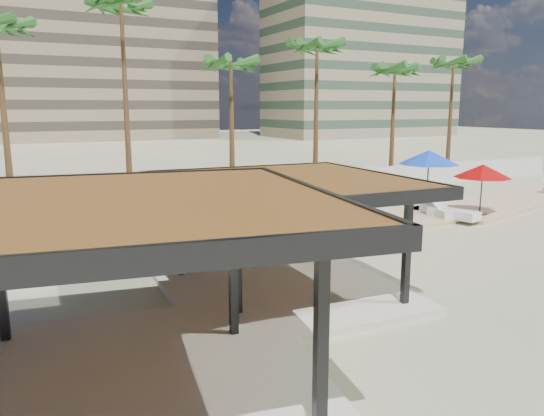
{
  "coord_description": "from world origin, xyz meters",
  "views": [
    {
      "loc": [
        -9.5,
        -10.76,
        4.96
      ],
      "look_at": [
        -0.85,
        5.84,
        1.4
      ],
      "focal_mm": 35.0,
      "sensor_mm": 36.0,
      "label": 1
    }
  ],
  "objects": [
    {
      "name": "building_east",
      "position": [
        48.0,
        66.0,
        17.27
      ],
      "size": [
        32.0,
        15.0,
        36.4
      ],
      "color": "gray",
      "rests_on": "ground"
    },
    {
      "name": "boundary_wall",
      "position": [
        0.0,
        16.0,
        0.6
      ],
      "size": [
        56.0,
        0.3,
        1.2
      ],
      "primitive_type": "cube",
      "color": "silver",
      "rests_on": "ground"
    },
    {
      "name": "palm_h",
      "position": [
        21.0,
        18.8,
        7.83
      ],
      "size": [
        3.0,
        3.0,
        8.98
      ],
      "color": "brown",
      "rests_on": "ground"
    },
    {
      "name": "palm_e",
      "position": [
        3.0,
        18.4,
        7.14
      ],
      "size": [
        3.0,
        3.0,
        8.25
      ],
      "color": "brown",
      "rests_on": "ground"
    },
    {
      "name": "umbrella_c",
      "position": [
        9.93,
        5.94,
        2.12
      ],
      "size": [
        2.81,
        2.81,
        2.26
      ],
      "rotation": [
        0.0,
        0.0,
        -0.11
      ],
      "color": "beige",
      "rests_on": "promenade"
    },
    {
      "name": "lounger_c",
      "position": [
        8.12,
        5.85,
        0.39
      ],
      "size": [
        1.27,
        2.46,
        0.89
      ],
      "rotation": [
        0.0,
        0.0,
        1.8
      ],
      "color": "white",
      "rests_on": "promenade"
    },
    {
      "name": "palm_f",
      "position": [
        9.0,
        18.6,
        8.36
      ],
      "size": [
        3.0,
        3.0,
        9.54
      ],
      "color": "brown",
      "rests_on": "ground"
    },
    {
      "name": "ground",
      "position": [
        0.0,
        0.0,
        0.0
      ],
      "size": [
        200.0,
        200.0,
        0.0
      ],
      "primitive_type": "plane",
      "color": "#C9B885",
      "rests_on": "ground"
    },
    {
      "name": "umbrella_d",
      "position": [
        9.8,
        9.2,
        2.48
      ],
      "size": [
        3.31,
        3.31,
        2.68
      ],
      "rotation": [
        0.0,
        0.0,
        -0.1
      ],
      "color": "beige",
      "rests_on": "promenade"
    },
    {
      "name": "pavilion_west",
      "position": [
        -7.62,
        -1.89,
        2.09
      ],
      "size": [
        7.98,
        7.98,
        3.5
      ],
      "rotation": [
        0.0,
        0.0,
        -0.17
      ],
      "color": "beige",
      "rests_on": "ground"
    },
    {
      "name": "pavilion_central",
      "position": [
        -2.92,
        1.19,
        1.89
      ],
      "size": [
        6.58,
        6.58,
        3.16
      ],
      "rotation": [
        0.0,
        0.0,
        -0.06
      ],
      "color": "beige",
      "rests_on": "ground"
    },
    {
      "name": "palm_d",
      "position": [
        -3.0,
        18.9,
        9.77
      ],
      "size": [
        3.0,
        3.0,
        11.05
      ],
      "color": "brown",
      "rests_on": "ground"
    },
    {
      "name": "promenade",
      "position": [
        2.0,
        7.67,
        0.06
      ],
      "size": [
        44.45,
        7.97,
        0.24
      ],
      "color": "#C6B284",
      "rests_on": "ground"
    },
    {
      "name": "palm_g",
      "position": [
        15.0,
        18.2,
        7.16
      ],
      "size": [
        3.0,
        3.0,
        8.26
      ],
      "color": "brown",
      "rests_on": "ground"
    },
    {
      "name": "building_mid",
      "position": [
        4.0,
        78.0,
        14.27
      ],
      "size": [
        38.0,
        16.0,
        30.4
      ],
      "color": "#847259",
      "rests_on": "ground"
    },
    {
      "name": "lounger_b",
      "position": [
        8.04,
        6.61,
        0.39
      ],
      "size": [
        1.26,
        2.43,
        0.88
      ],
      "rotation": [
        0.0,
        0.0,
        1.34
      ],
      "color": "white",
      "rests_on": "promenade"
    },
    {
      "name": "umbrella_b",
      "position": [
        -1.3,
        5.8,
        2.65
      ],
      "size": [
        3.78,
        3.78,
        2.88
      ],
      "rotation": [
        0.0,
        0.0,
        0.19
      ],
      "color": "beige",
      "rests_on": "promenade"
    },
    {
      "name": "lounger_a",
      "position": [
        -8.91,
        6.23,
        0.39
      ],
      "size": [
        0.77,
        2.31,
        0.87
      ],
      "rotation": [
        0.0,
        0.0,
        1.57
      ],
      "color": "white",
      "rests_on": "promenade"
    }
  ]
}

